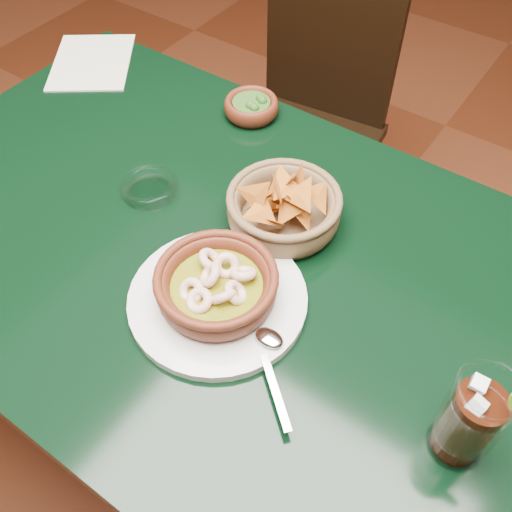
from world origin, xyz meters
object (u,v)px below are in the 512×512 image
Objects in this scene: dining_chair at (309,122)px; cola_drink at (471,420)px; chip_basket at (284,208)px; dining_table at (200,271)px; shrimp_plate at (217,289)px.

dining_chair is 1.11m from cola_drink.
cola_drink is (0.68, -0.80, 0.36)m from dining_chair.
dining_chair is at bearing 130.64° from cola_drink.
dining_chair is at bearing 115.90° from chip_basket.
chip_basket reaches higher than dining_table.
chip_basket is 0.45m from cola_drink.
dining_table is at bearing -134.63° from chip_basket.
chip_basket is at bearing 92.66° from shrimp_plate.
dining_chair is 0.73m from chip_basket.
chip_basket is (-0.01, 0.20, 0.00)m from shrimp_plate.
dining_table is 3.46× the size of shrimp_plate.
dining_table is 6.75× the size of cola_drink.
dining_table is at bearing -75.55° from dining_chair.
cola_drink is (0.39, -0.00, 0.04)m from shrimp_plate.
dining_table is 1.41× the size of dining_chair.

